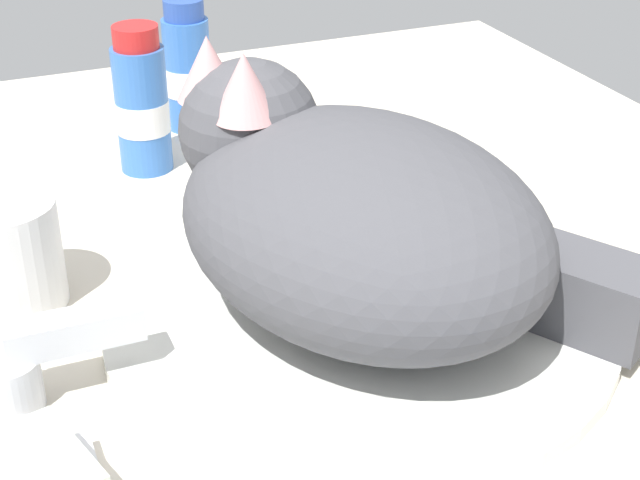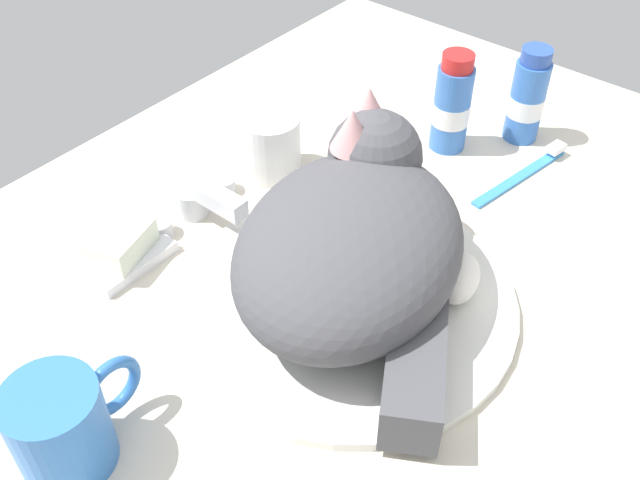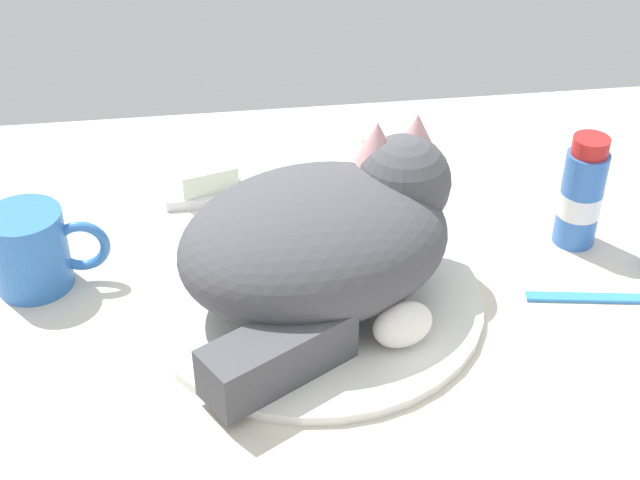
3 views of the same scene
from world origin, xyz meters
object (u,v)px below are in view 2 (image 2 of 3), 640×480
Objects in this scene: toothpaste_bottle at (452,105)px; coffee_mug at (63,426)px; faucet at (199,201)px; cat at (357,240)px; rinse_cup at (270,145)px; toothbrush at (525,172)px; soap_bar at (120,242)px; mouthwash_bottle at (527,98)px.

coffee_mug is at bearing -179.96° from toothpaste_bottle.
cat is at bearing -86.91° from faucet.
rinse_cup is 0.59× the size of toothpaste_bottle.
coffee_mug is 0.73× the size of toothbrush.
coffee_mug is (-27.65, 6.66, -3.35)cm from cat.
soap_bar is 45.91cm from toothbrush.
toothbrush is (-6.70, -4.28, -4.99)cm from mouthwash_bottle.
toothpaste_bottle is at bearing 13.81° from cat.
rinse_cup is 0.61× the size of mouthwash_bottle.
faucet is 1.91× the size of soap_bar.
mouthwash_bottle reaches higher than soap_bar.
mouthwash_bottle is 0.76× the size of toothbrush.
soap_bar is (16.88, 14.50, -1.54)cm from coffee_mug.
rinse_cup is at bearing 63.30° from cat.
toothpaste_bottle is at bearing 141.13° from mouthwash_bottle.
faucet is 37.40cm from toothbrush.
cat reaches higher than coffee_mug.
coffee_mug is 56.58cm from toothbrush.
rinse_cup reaches higher than soap_bar.
rinse_cup is at bearing -3.96° from soap_bar.
soap_bar is 0.52× the size of toothpaste_bottle.
soap_bar is at bearing 155.79° from mouthwash_bottle.
rinse_cup reaches higher than toothbrush.
cat is 2.50× the size of mouthwash_bottle.
cat is 2.43× the size of toothpaste_bottle.
soap_bar is at bearing 116.99° from cat.
toothpaste_bottle reaches higher than soap_bar.
mouthwash_bottle reaches higher than rinse_cup.
toothpaste_bottle is (54.88, 0.03, 1.57)cm from coffee_mug.
coffee_mug reaches higher than rinse_cup.
faucet is at bearing 140.83° from toothbrush.
coffee_mug is 1.57× the size of rinse_cup.
soap_bar is at bearing 176.04° from rinse_cup.
mouthwash_bottle is (24.66, -18.96, 1.87)cm from rinse_cup.
coffee_mug is 0.96× the size of mouthwash_bottle.
cat reaches higher than toothbrush.
rinse_cup is 20.77cm from soap_bar.
rinse_cup is 21.76cm from toothpaste_bottle.
cat is (1.08, -20.08, 5.32)cm from faucet.
mouthwash_bottle is (45.36, -20.39, 2.94)cm from soap_bar.
faucet is 1.00× the size of toothpaste_bottle.
faucet is at bearing 154.69° from toothpaste_bottle.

